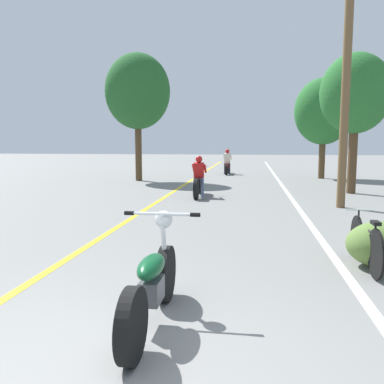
# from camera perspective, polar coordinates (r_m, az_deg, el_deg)

# --- Properties ---
(lane_stripe_center) EXTENTS (0.14, 48.00, 0.01)m
(lane_stripe_center) POSITION_cam_1_polar(r_m,az_deg,el_deg) (16.24, -2.14, 0.37)
(lane_stripe_center) COLOR yellow
(lane_stripe_center) RESTS_ON ground
(lane_stripe_edge) EXTENTS (0.14, 48.00, 0.01)m
(lane_stripe_edge) POSITION_cam_1_polar(r_m,az_deg,el_deg) (16.03, 13.10, 0.11)
(lane_stripe_edge) COLOR white
(lane_stripe_edge) RESTS_ON ground
(utility_pole) EXTENTS (1.10, 0.24, 6.82)m
(utility_pole) POSITION_cam_1_polar(r_m,az_deg,el_deg) (12.48, 20.80, 14.03)
(utility_pole) COLOR brown
(utility_pole) RESTS_ON ground
(roadside_tree_right_near) EXTENTS (2.51, 2.26, 5.07)m
(roadside_tree_right_near) POSITION_cam_1_polar(r_m,az_deg,el_deg) (16.12, 21.96, 12.60)
(roadside_tree_right_near) COLOR #513A23
(roadside_tree_right_near) RESTS_ON ground
(roadside_tree_right_far) EXTENTS (2.97, 2.67, 5.17)m
(roadside_tree_right_far) POSITION_cam_1_polar(r_m,az_deg,el_deg) (22.29, 17.99, 10.68)
(roadside_tree_right_far) COLOR #513A23
(roadside_tree_right_far) RESTS_ON ground
(roadside_tree_left) EXTENTS (3.15, 2.83, 6.12)m
(roadside_tree_left) POSITION_cam_1_polar(r_m,az_deg,el_deg) (20.28, -7.65, 13.75)
(roadside_tree_left) COLOR #513A23
(roadside_tree_left) RESTS_ON ground
(roadside_bush) EXTENTS (1.10, 0.88, 0.70)m
(roadside_bush) POSITION_cam_1_polar(r_m,az_deg,el_deg) (6.77, 25.34, -6.71)
(roadside_bush) COLOR #5B7A38
(roadside_bush) RESTS_ON ground
(motorcycle_foreground) EXTENTS (0.86, 2.05, 1.10)m
(motorcycle_foreground) POSITION_cam_1_polar(r_m,az_deg,el_deg) (4.28, -5.56, -12.61)
(motorcycle_foreground) COLOR black
(motorcycle_foreground) RESTS_ON ground
(motorcycle_rider_lead) EXTENTS (0.50, 2.10, 1.41)m
(motorcycle_rider_lead) POSITION_cam_1_polar(r_m,az_deg,el_deg) (14.05, 0.97, 1.53)
(motorcycle_rider_lead) COLOR black
(motorcycle_rider_lead) RESTS_ON ground
(motorcycle_rider_far) EXTENTS (0.50, 2.11, 1.48)m
(motorcycle_rider_far) POSITION_cam_1_polar(r_m,az_deg,el_deg) (24.15, 4.97, 3.84)
(motorcycle_rider_far) COLOR black
(motorcycle_rider_far) RESTS_ON ground
(bicycle_parked) EXTENTS (0.44, 1.73, 0.82)m
(bicycle_parked) POSITION_cam_1_polar(r_m,az_deg,el_deg) (6.63, 23.20, -6.63)
(bicycle_parked) COLOR black
(bicycle_parked) RESTS_ON ground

